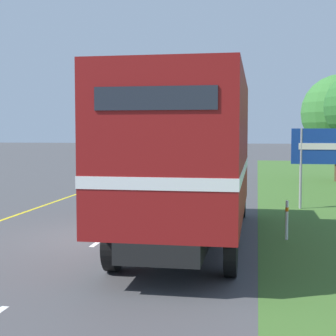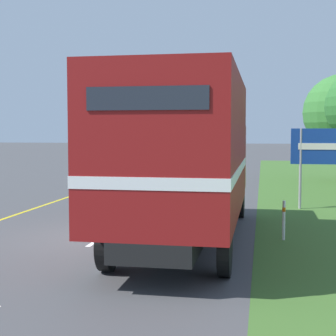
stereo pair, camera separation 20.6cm
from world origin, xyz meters
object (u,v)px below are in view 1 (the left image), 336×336
at_px(horse_trailer_truck, 189,154).
at_px(delineator_post, 287,219).
at_px(highway_sign, 326,149).
at_px(lead_car_white, 150,162).

bearing_deg(horse_trailer_truck, delineator_post, 20.29).
relative_size(highway_sign, delineator_post, 3.20).
distance_m(lead_car_white, delineator_post, 15.52).
height_order(horse_trailer_truck, lead_car_white, horse_trailer_truck).
relative_size(horse_trailer_truck, delineator_post, 9.16).
xyz_separation_m(lead_car_white, delineator_post, (6.34, -14.16, -0.46)).
xyz_separation_m(horse_trailer_truck, lead_car_white, (-4.09, 14.99, -1.11)).
bearing_deg(lead_car_white, horse_trailer_truck, -74.73).
xyz_separation_m(lead_car_white, highway_sign, (7.88, -8.94, 1.03)).
bearing_deg(highway_sign, lead_car_white, 131.39).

